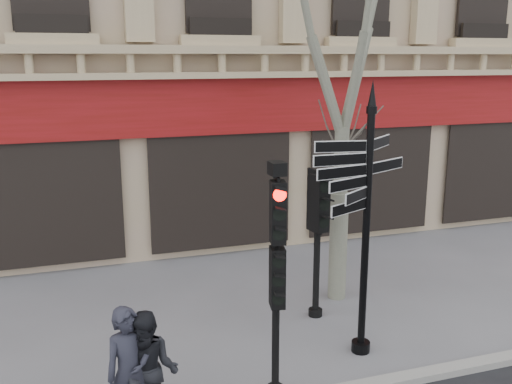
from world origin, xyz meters
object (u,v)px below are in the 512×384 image
traffic_signal_secondary (318,219)px  pedestrian_b (149,373)px  pedestrian_a (130,372)px  fingerpost (369,176)px  traffic_signal_main (276,253)px

traffic_signal_secondary → pedestrian_b: size_ratio=1.66×
pedestrian_a → pedestrian_b: bearing=-16.7°
pedestrian_b → traffic_signal_secondary: bearing=57.4°
fingerpost → traffic_signal_secondary: bearing=82.1°
traffic_signal_secondary → pedestrian_b: 4.27m
traffic_signal_main → fingerpost: bearing=32.7°
pedestrian_a → traffic_signal_main: bearing=-10.0°
traffic_signal_secondary → pedestrian_a: traffic_signal_secondary is taller
fingerpost → traffic_signal_main: (-1.74, -0.69, -0.81)m
pedestrian_b → fingerpost: bearing=37.0°
traffic_signal_secondary → pedestrian_b: bearing=-154.7°
traffic_signal_main → pedestrian_b: bearing=-161.4°
pedestrian_a → pedestrian_b: size_ratio=1.07×
fingerpost → traffic_signal_main: size_ratio=1.30×
fingerpost → pedestrian_b: fingerpost is taller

